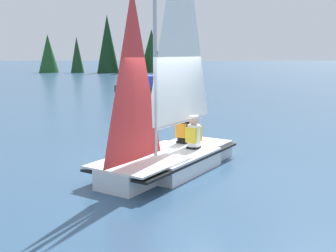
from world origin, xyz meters
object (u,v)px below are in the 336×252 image
object	(u,v)px
sailor_crew	(183,134)
motorboat_distant	(150,86)
sailboat_main	(169,134)
sailor_helm	(194,139)

from	to	relation	value
sailor_crew	motorboat_distant	size ratio (longest dim) A/B	0.23
sailboat_main	sailor_helm	world-z (taller)	sailboat_main
sailor_helm	sailor_crew	world-z (taller)	sailor_helm
sailor_helm	motorboat_distant	bearing A→B (deg)	-141.74
sailor_helm	sailor_crew	bearing A→B (deg)	-127.51
sailboat_main	sailor_crew	xyz separation A→B (m)	(-0.37, -1.00, -0.20)
sailor_helm	sailor_crew	distance (m)	0.65
sailboat_main	sailor_crew	distance (m)	1.08
sailor_helm	sailor_crew	size ratio (longest dim) A/B	1.00
sailboat_main	motorboat_distant	world-z (taller)	sailboat_main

